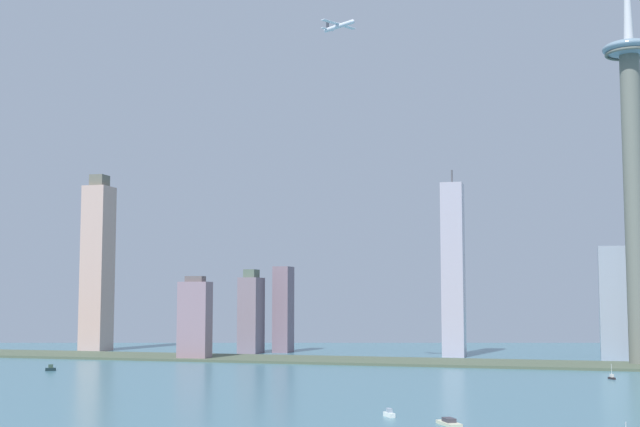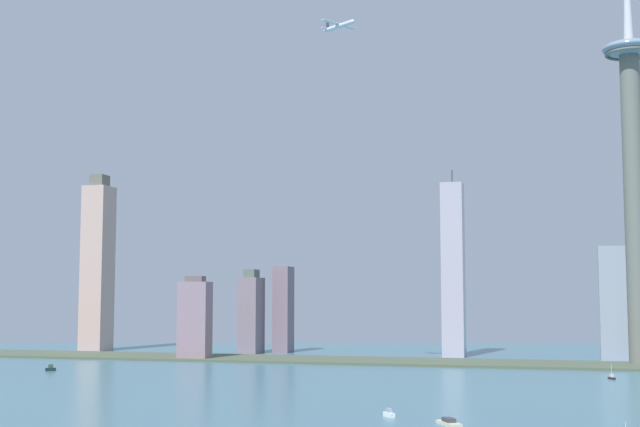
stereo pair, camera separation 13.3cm
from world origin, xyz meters
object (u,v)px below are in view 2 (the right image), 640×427
object	(u,v)px
skyscraper_0	(195,320)
observation_tower	(632,147)
boat_4	(51,369)
skyscraper_5	(251,314)
boat_1	(612,377)
airplane	(339,26)
skyscraper_1	(453,269)
skyscraper_2	(283,309)
boat_3	(389,414)
skyscraper_6	(613,303)
boat_2	(449,423)
skyscraper_4	(98,266)

from	to	relation	value
skyscraper_0	observation_tower	bearing A→B (deg)	5.35
observation_tower	boat_4	distance (m)	483.74
skyscraper_5	boat_1	xyz separation A→B (m)	(316.83, -175.50, -36.32)
skyscraper_0	skyscraper_5	bearing A→B (deg)	79.33
observation_tower	skyscraper_5	size ratio (longest dim) A/B	4.62
boat_1	airplane	bearing A→B (deg)	61.53
skyscraper_1	skyscraper_2	size ratio (longest dim) A/B	2.05
boat_3	boat_4	world-z (taller)	boat_4
skyscraper_2	boat_1	distance (m)	353.12
boat_4	skyscraper_0	bearing A→B (deg)	35.89
skyscraper_6	boat_1	size ratio (longest dim) A/B	9.64
skyscraper_0	boat_2	bearing A→B (deg)	-50.96
skyscraper_0	airplane	xyz separation A→B (m)	(144.39, -64.51, 227.83)
boat_2	boat_4	bearing A→B (deg)	-151.63
observation_tower	skyscraper_2	size ratio (longest dim) A/B	4.45
skyscraper_5	airplane	size ratio (longest dim) A/B	2.59
skyscraper_5	boat_4	xyz separation A→B (m)	(-78.28, -218.03, -35.85)
observation_tower	boat_1	bearing A→B (deg)	-103.75
skyscraper_4	boat_1	distance (m)	513.63
boat_1	boat_4	world-z (taller)	boat_1
boat_1	skyscraper_1	bearing A→B (deg)	11.20
skyscraper_1	skyscraper_5	distance (m)	197.72
skyscraper_4	airplane	size ratio (longest dim) A/B	5.73
boat_4	airplane	world-z (taller)	airplane
skyscraper_1	skyscraper_6	bearing A→B (deg)	-4.69
boat_3	boat_4	size ratio (longest dim) A/B	1.02
skyscraper_2	skyscraper_4	distance (m)	194.16
boat_4	airplane	size ratio (longest dim) A/B	0.25
skyscraper_5	boat_4	size ratio (longest dim) A/B	10.27
observation_tower	boat_1	xyz separation A→B (m)	(-28.23, -115.38, -173.23)
observation_tower	skyscraper_1	size ratio (longest dim) A/B	2.17
boat_3	boat_4	xyz separation A→B (m)	(-284.34, 170.24, 0.27)
airplane	skyscraper_5	bearing A→B (deg)	160.77
skyscraper_0	skyscraper_5	xyz separation A→B (m)	(17.73, 94.09, 3.18)
skyscraper_5	skyscraper_6	distance (m)	330.31
skyscraper_1	airplane	distance (m)	253.72
skyscraper_1	observation_tower	bearing A→B (deg)	-22.78
skyscraper_0	boat_3	xyz separation A→B (m)	(223.78, -294.18, -32.94)
boat_1	boat_2	bearing A→B (deg)	137.22
skyscraper_2	skyscraper_5	world-z (taller)	skyscraper_2
skyscraper_0	skyscraper_4	distance (m)	175.06
skyscraper_4	boat_2	xyz separation A→B (m)	(396.87, -398.94, -83.53)
observation_tower	airplane	bearing A→B (deg)	-155.73
skyscraper_2	boat_2	distance (m)	477.37
skyscraper_0	boat_4	distance (m)	141.76
boat_4	boat_3	bearing A→B (deg)	-58.97
skyscraper_1	boat_3	distance (m)	399.63
observation_tower	boat_1	world-z (taller)	observation_tower
skyscraper_0	skyscraper_1	distance (m)	236.78
observation_tower	boat_1	distance (m)	210.04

